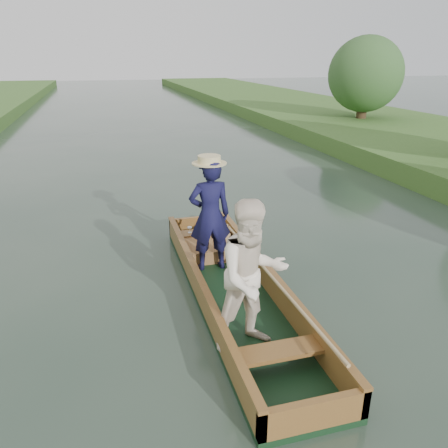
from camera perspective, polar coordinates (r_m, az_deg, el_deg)
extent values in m
plane|color=#283D30|center=(6.35, 1.48, -9.93)|extent=(120.00, 120.00, 0.00)
cylinder|color=#47331E|center=(21.25, 17.57, 14.24)|extent=(0.44, 0.44, 2.09)
sphere|color=#2C5321|center=(21.15, 18.02, 18.11)|extent=(3.24, 3.24, 3.24)
sphere|color=#2C5321|center=(21.75, 18.84, 17.02)|extent=(2.20, 2.20, 2.20)
cube|color=black|center=(6.33, 1.48, -9.62)|extent=(1.10, 5.00, 0.08)
cube|color=brown|center=(6.12, -3.13, -8.66)|extent=(0.08, 5.00, 0.32)
cube|color=brown|center=(6.38, 5.92, -7.40)|extent=(0.08, 5.00, 0.32)
cube|color=brown|center=(8.39, -3.41, -0.09)|extent=(1.10, 0.08, 0.32)
cube|color=brown|center=(4.40, 11.73, -23.16)|extent=(1.10, 0.08, 0.32)
cube|color=brown|center=(6.03, -3.16, -7.17)|extent=(0.10, 5.00, 0.04)
cube|color=brown|center=(6.30, 5.98, -5.96)|extent=(0.10, 5.00, 0.04)
cube|color=brown|center=(7.86, -2.55, -1.11)|extent=(0.94, 0.30, 0.05)
cube|color=brown|center=(4.94, 7.15, -16.14)|extent=(0.94, 0.30, 0.05)
imported|color=#121136|center=(6.73, -1.85, 1.14)|extent=(0.66, 0.44, 1.79)
cylinder|color=beige|center=(6.49, -1.94, 8.24)|extent=(0.52, 0.52, 0.12)
imported|color=white|center=(4.91, 3.71, -6.85)|extent=(0.95, 0.79, 1.80)
cube|color=#AD6038|center=(7.53, -2.16, -3.06)|extent=(0.85, 0.90, 0.22)
sphere|color=#A38256|center=(7.41, -0.04, -1.65)|extent=(0.19, 0.19, 0.19)
sphere|color=#A38256|center=(7.35, -0.02, -0.67)|extent=(0.14, 0.14, 0.14)
sphere|color=#A38256|center=(7.32, -0.41, -0.27)|extent=(0.05, 0.05, 0.05)
sphere|color=#A38256|center=(7.34, 0.37, -0.19)|extent=(0.05, 0.05, 0.05)
sphere|color=#A38256|center=(7.31, 0.10, -0.93)|extent=(0.06, 0.06, 0.06)
sphere|color=#A38256|center=(7.37, -0.63, -1.57)|extent=(0.07, 0.07, 0.07)
sphere|color=#A38256|center=(7.41, 0.63, -1.43)|extent=(0.07, 0.07, 0.07)
sphere|color=#A38256|center=(7.41, -0.33, -2.33)|extent=(0.07, 0.07, 0.07)
sphere|color=#A38256|center=(7.43, 0.37, -2.25)|extent=(0.07, 0.07, 0.07)
cylinder|color=silver|center=(7.80, -4.49, -1.11)|extent=(0.07, 0.07, 0.01)
cylinder|color=silver|center=(7.78, -4.49, -0.83)|extent=(0.01, 0.01, 0.08)
ellipsoid|color=silver|center=(7.76, -4.51, -0.46)|extent=(0.09, 0.09, 0.05)
cylinder|color=tan|center=(6.06, 6.07, -6.67)|extent=(0.04, 4.07, 0.19)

